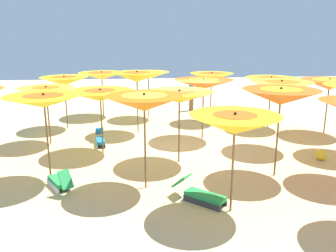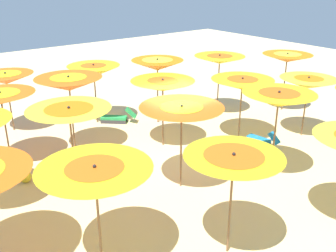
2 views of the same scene
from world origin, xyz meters
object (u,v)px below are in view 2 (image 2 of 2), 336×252
(beach_umbrella_13, at_px, (242,84))
(lounger_0, at_px, (117,117))
(beach_umbrella_1, at_px, (95,176))
(beach_umbrella_2, at_px, (233,163))
(beach_umbrella_14, at_px, (308,83))
(lounger_1, at_px, (261,140))
(beach_umbrella_12, at_px, (163,86))
(beach_umbrella_6, at_px, (69,115))
(beach_umbrella_8, at_px, (279,99))
(beach_umbrella_17, at_px, (157,65))
(beach_umbrella_19, at_px, (287,58))
(beach_umbrella_7, at_px, (182,113))
(beach_umbrella_11, at_px, (69,84))
(beach_umbrella_15, at_px, (6,79))
(lounger_2, at_px, (203,107))
(beach_ball, at_px, (25,177))
(beach_umbrella_18, at_px, (220,60))
(beach_umbrella_10, at_px, (1,98))
(beach_umbrella_16, at_px, (94,71))

(beach_umbrella_13, xyz_separation_m, lounger_0, (3.99, 2.63, -1.78))
(beach_umbrella_1, distance_m, beach_umbrella_2, 2.65)
(beach_umbrella_14, height_order, lounger_1, beach_umbrella_14)
(beach_umbrella_12, distance_m, beach_umbrella_13, 2.75)
(beach_umbrella_6, xyz_separation_m, beach_umbrella_13, (-0.15, -6.17, -0.23))
(beach_umbrella_8, bearing_deg, lounger_0, 12.00)
(beach_umbrella_17, height_order, beach_umbrella_19, beach_umbrella_17)
(beach_umbrella_7, height_order, beach_umbrella_12, beach_umbrella_7)
(beach_umbrella_2, bearing_deg, beach_umbrella_6, 19.63)
(beach_umbrella_11, distance_m, beach_umbrella_15, 3.28)
(beach_umbrella_12, relative_size, lounger_2, 1.99)
(beach_umbrella_2, xyz_separation_m, beach_umbrella_11, (6.58, 0.38, 0.19))
(beach_umbrella_13, distance_m, beach_ball, 7.46)
(beach_umbrella_18, bearing_deg, beach_umbrella_15, 65.59)
(beach_umbrella_10, bearing_deg, beach_umbrella_1, -179.80)
(beach_umbrella_15, height_order, lounger_1, beach_umbrella_15)
(beach_umbrella_13, relative_size, beach_ball, 6.43)
(beach_umbrella_10, distance_m, beach_umbrella_11, 2.01)
(beach_umbrella_2, xyz_separation_m, beach_ball, (5.53, 2.39, -1.93))
(beach_umbrella_15, xyz_separation_m, lounger_0, (-1.69, -3.46, -1.77))
(beach_umbrella_11, bearing_deg, beach_umbrella_18, -92.03)
(beach_umbrella_10, relative_size, beach_umbrella_14, 1.05)
(beach_umbrella_6, relative_size, beach_umbrella_15, 1.11)
(beach_umbrella_2, xyz_separation_m, beach_umbrella_14, (2.80, -6.71, -0.17))
(beach_umbrella_1, xyz_separation_m, lounger_2, (5.56, -7.88, -1.80))
(beach_umbrella_12, xyz_separation_m, lounger_0, (2.80, 0.15, -1.90))
(beach_umbrella_8, bearing_deg, beach_umbrella_1, 92.54)
(beach_umbrella_10, relative_size, beach_umbrella_15, 1.03)
(beach_umbrella_10, distance_m, lounger_0, 4.83)
(beach_umbrella_19, bearing_deg, beach_umbrella_12, 87.96)
(beach_umbrella_19, distance_m, beach_ball, 11.02)
(beach_umbrella_1, bearing_deg, beach_umbrella_6, -15.84)
(beach_umbrella_8, xyz_separation_m, lounger_2, (5.31, -2.17, -2.10))
(beach_umbrella_14, height_order, lounger_0, beach_umbrella_14)
(beach_umbrella_18, bearing_deg, beach_umbrella_7, 126.19)
(beach_umbrella_1, distance_m, beach_umbrella_17, 8.02)
(beach_umbrella_7, xyz_separation_m, beach_umbrella_16, (5.79, -0.52, -0.08))
(beach_umbrella_14, bearing_deg, beach_umbrella_13, 58.98)
(beach_umbrella_8, bearing_deg, beach_umbrella_12, 18.55)
(beach_umbrella_7, xyz_separation_m, beach_umbrella_17, (4.32, -2.41, 0.14))
(beach_umbrella_14, xyz_separation_m, lounger_2, (4.09, 1.11, -1.73))
(beach_umbrella_18, distance_m, lounger_0, 4.68)
(beach_umbrella_15, xyz_separation_m, beach_umbrella_19, (-4.72, -9.82, 0.26))
(beach_umbrella_7, relative_size, beach_umbrella_13, 1.07)
(beach_umbrella_18, bearing_deg, beach_umbrella_1, 121.48)
(lounger_0, distance_m, lounger_1, 5.62)
(beach_umbrella_1, xyz_separation_m, beach_umbrella_11, (5.26, -1.91, 0.29))
(beach_umbrella_6, relative_size, beach_umbrella_7, 1.03)
(beach_umbrella_17, xyz_separation_m, lounger_1, (-3.91, -1.49, -2.08))
(beach_umbrella_12, xyz_separation_m, beach_umbrella_18, (1.17, -3.72, 0.15))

